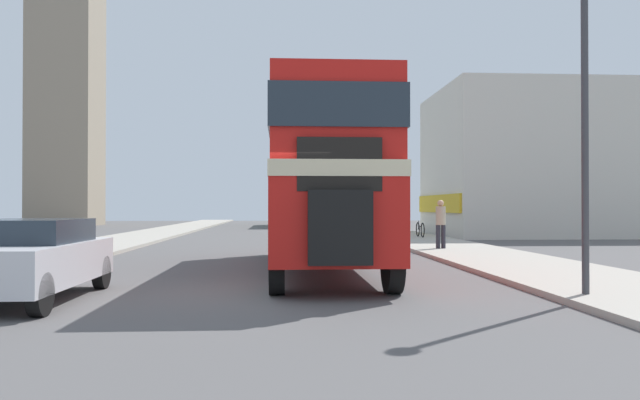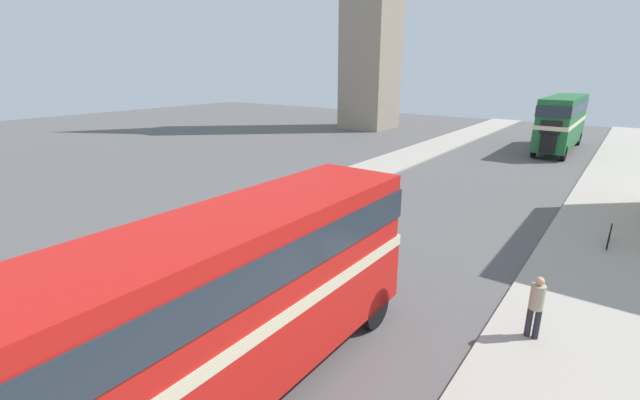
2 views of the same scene
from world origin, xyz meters
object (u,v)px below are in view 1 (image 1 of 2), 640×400
bus_distant (302,194)px  pedestrian_walking (441,221)px  bicycle_on_pavement (420,230)px  car_parked_near (26,258)px  double_decker_bus (320,172)px  street_lamp (585,67)px

bus_distant → pedestrian_walking: 30.11m
bicycle_on_pavement → bus_distant: bearing=103.1°
bus_distant → car_parked_near: bearing=-98.5°
double_decker_bus → street_lamp: 6.98m
double_decker_bus → pedestrian_walking: 7.79m
double_decker_bus → car_parked_near: double_decker_bus is taller
bus_distant → bicycle_on_pavement: (5.01, -21.52, -2.19)m
pedestrian_walking → bicycle_on_pavement: size_ratio=0.97×
double_decker_bus → bus_distant: bearing=88.8°
bus_distant → bicycle_on_pavement: bus_distant is taller
bicycle_on_pavement → street_lamp: 20.18m
car_parked_near → street_lamp: (9.41, -0.61, 3.23)m
bicycle_on_pavement → pedestrian_walking: bearing=-97.8°
bus_distant → car_parked_near: bus_distant is taller
bus_distant → pedestrian_walking: size_ratio=6.24×
car_parked_near → street_lamp: size_ratio=0.68×
pedestrian_walking → street_lamp: (-0.52, -11.51, 2.87)m
double_decker_bus → car_parked_near: (-5.27, -4.81, -1.73)m
pedestrian_walking → street_lamp: 11.87m
pedestrian_walking → bicycle_on_pavement: pedestrian_walking is taller
bus_distant → car_parked_near: size_ratio=2.68×
car_parked_near → pedestrian_walking: size_ratio=2.33×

